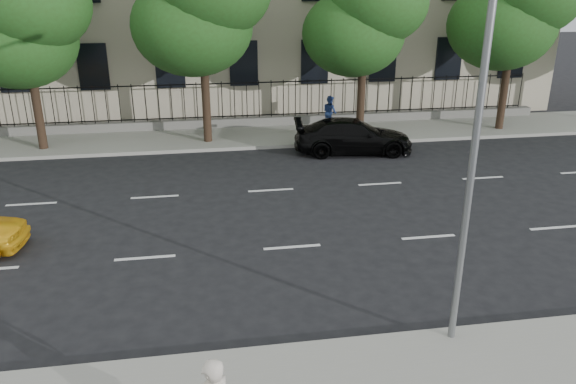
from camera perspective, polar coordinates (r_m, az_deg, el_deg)
name	(u,v)px	position (r m, az deg, el deg)	size (l,w,h in m)	color
ground	(310,294)	(13.54, 2.22, -10.32)	(120.00, 120.00, 0.00)	black
far_sidewalk	(251,136)	(26.37, -3.79, 5.71)	(60.00, 4.00, 0.15)	gray
lane_markings	(280,215)	(17.70, -0.80, -2.37)	(49.60, 4.62, 0.01)	silver
iron_fence	(247,116)	(27.87, -4.17, 7.75)	(30.00, 0.50, 2.20)	slate
street_light	(467,88)	(10.88, 17.75, 10.01)	(0.25, 3.32, 8.05)	slate
tree_b	(23,9)	(25.57, -25.29, 16.48)	(5.53, 5.12, 8.97)	#382619
tree_d	(365,6)	(25.79, 7.84, 18.21)	(5.34, 4.94, 8.84)	#382619
black_sedan	(353,136)	(23.99, 6.63, 5.66)	(2.03, 4.98, 1.45)	black
pedestrian_far	(330,112)	(27.42, 4.27, 8.13)	(0.76, 0.59, 1.55)	navy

